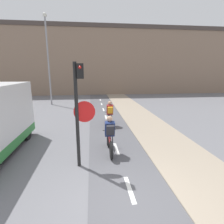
% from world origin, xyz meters
% --- Properties ---
extents(ground_plane, '(120.00, 120.00, 0.00)m').
position_xyz_m(ground_plane, '(0.00, 0.00, 0.00)').
color(ground_plane, slate).
extents(bike_lane, '(2.17, 60.00, 0.02)m').
position_xyz_m(bike_lane, '(0.00, 0.01, 0.01)').
color(bike_lane, '#56565B').
rests_on(bike_lane, ground_plane).
extents(sidewalk_strip, '(2.40, 60.00, 0.05)m').
position_xyz_m(sidewalk_strip, '(2.29, 0.00, 0.03)').
color(sidewalk_strip, gray).
rests_on(sidewalk_strip, ground_plane).
extents(building_row_background, '(60.00, 5.20, 8.93)m').
position_xyz_m(building_row_background, '(0.00, 22.55, 4.48)').
color(building_row_background, '#89705B').
rests_on(building_row_background, ground_plane).
extents(traffic_light_pole, '(0.67, 0.26, 3.34)m').
position_xyz_m(traffic_light_pole, '(-1.32, 1.90, 2.06)').
color(traffic_light_pole, black).
rests_on(traffic_light_pole, ground_plane).
extents(street_lamp_far, '(0.36, 0.36, 7.95)m').
position_xyz_m(street_lamp_far, '(-4.72, 13.43, 4.76)').
color(street_lamp_far, gray).
rests_on(street_lamp_far, ground_plane).
extents(cyclist_near, '(0.46, 1.67, 1.47)m').
position_xyz_m(cyclist_near, '(-0.30, 2.70, 0.71)').
color(cyclist_near, black).
rests_on(cyclist_near, ground_plane).
extents(cyclist_far, '(0.46, 1.59, 1.44)m').
position_xyz_m(cyclist_far, '(0.07, 6.18, 0.70)').
color(cyclist_far, black).
rests_on(cyclist_far, ground_plane).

